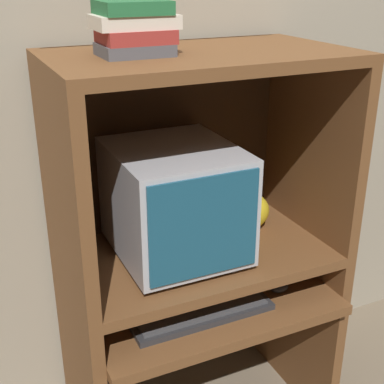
% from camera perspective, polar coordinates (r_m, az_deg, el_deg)
% --- Properties ---
extents(wall_back, '(6.00, 0.06, 2.60)m').
position_cam_1_polar(wall_back, '(1.96, -3.51, 12.58)').
color(wall_back, gray).
rests_on(wall_back, ground_plane).
extents(desk_base, '(0.92, 0.60, 0.60)m').
position_cam_1_polar(desk_base, '(2.03, 1.23, -15.96)').
color(desk_base, brown).
rests_on(desk_base, ground_plane).
extents(desk_monitor_shelf, '(0.92, 0.55, 0.15)m').
position_cam_1_polar(desk_monitor_shelf, '(1.87, 0.71, -6.99)').
color(desk_monitor_shelf, brown).
rests_on(desk_monitor_shelf, desk_base).
extents(hutch_upper, '(0.92, 0.55, 0.67)m').
position_cam_1_polar(hutch_upper, '(1.71, 0.30, 7.19)').
color(hutch_upper, brown).
rests_on(hutch_upper, desk_monitor_shelf).
extents(crt_monitor, '(0.39, 0.45, 0.37)m').
position_cam_1_polar(crt_monitor, '(1.74, -1.82, -0.97)').
color(crt_monitor, '#B2B2B7').
rests_on(crt_monitor, desk_monitor_shelf).
extents(keyboard, '(0.47, 0.14, 0.03)m').
position_cam_1_polar(keyboard, '(1.78, 1.03, -12.76)').
color(keyboard, '#2D2D30').
rests_on(keyboard, desk_base).
extents(mouse, '(0.07, 0.05, 0.03)m').
position_cam_1_polar(mouse, '(1.92, 9.28, -9.97)').
color(mouse, '#28282B').
rests_on(mouse, desk_base).
extents(snack_bag, '(0.17, 0.13, 0.14)m').
position_cam_1_polar(snack_bag, '(1.96, 5.87, -2.12)').
color(snack_bag, gold).
rests_on(snack_bag, desk_monitor_shelf).
extents(book_stack, '(0.23, 0.17, 0.15)m').
position_cam_1_polar(book_stack, '(1.55, -6.19, 17.01)').
color(book_stack, '#4C4C51').
rests_on(book_stack, hutch_upper).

